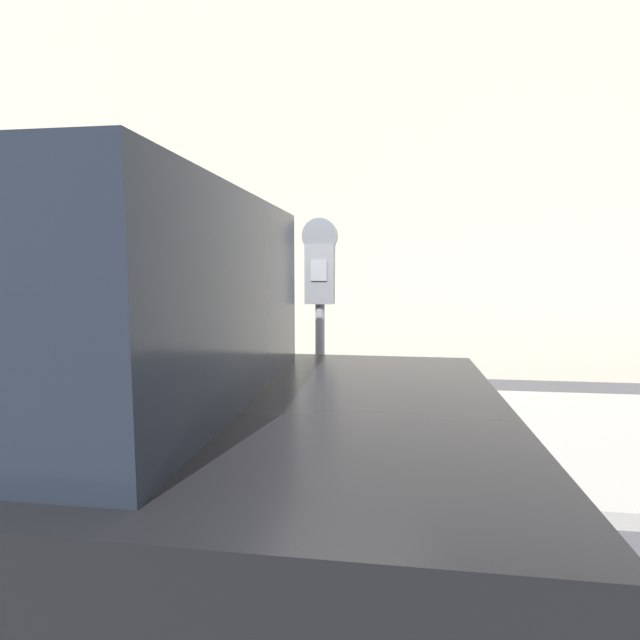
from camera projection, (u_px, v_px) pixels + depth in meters
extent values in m
plane|color=#47474C|center=(176.00, 588.00, 2.33)|extent=(60.00, 60.00, 0.00)
cube|color=#9E9B96|center=(275.00, 427.00, 4.50)|extent=(24.00, 2.80, 0.11)
cube|color=beige|center=(314.00, 178.00, 6.77)|extent=(24.00, 0.30, 5.38)
cylinder|color=gray|center=(320.00, 389.00, 3.32)|extent=(0.06, 0.06, 1.15)
cube|color=slate|center=(320.00, 275.00, 3.24)|extent=(0.19, 0.12, 0.37)
cube|color=gray|center=(319.00, 271.00, 3.17)|extent=(0.10, 0.01, 0.13)
cylinder|color=slate|center=(320.00, 236.00, 3.21)|extent=(0.23, 0.09, 0.23)
cylinder|color=black|center=(300.00, 476.00, 2.80)|extent=(0.66, 0.23, 0.65)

